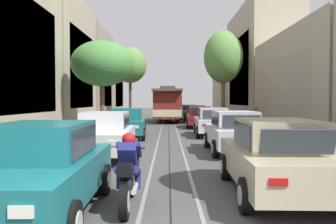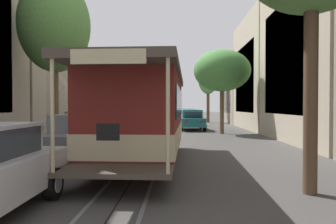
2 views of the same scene
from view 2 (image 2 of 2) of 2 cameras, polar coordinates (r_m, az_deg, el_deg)
name	(u,v)px [view 2 (image 2 of 2)]	position (r m, az deg, el deg)	size (l,w,h in m)	color
ground_plane	(159,136)	(19.77, -1.54, -4.40)	(160.00, 160.00, 0.00)	#4C4947
trolley_track_rails	(156,142)	(16.71, -2.18, -5.39)	(1.14, 58.85, 0.01)	gray
parked_car_teal_near_left	(187,115)	(37.65, 3.51, -0.58)	(2.05, 4.38, 1.58)	#196B70
parked_car_white_second_left	(189,117)	(31.44, 3.84, -0.91)	(2.06, 4.39, 1.58)	silver
parked_car_teal_mid_left	(192,120)	(25.10, 4.25, -1.41)	(2.13, 4.42, 1.58)	#196B70
parked_car_beige_near_right	(149,115)	(36.48, -3.47, -0.63)	(2.10, 4.40, 1.58)	#C1B28E
parked_car_white_second_right	(140,117)	(30.54, -4.98, -0.97)	(2.01, 4.36, 1.58)	silver
parked_car_white_mid_right	(131,120)	(24.24, -6.74, -1.50)	(2.09, 4.40, 1.58)	silver
parked_car_maroon_fourth_right	(117,125)	(18.14, -9.13, -2.37)	(2.10, 4.40, 1.58)	maroon
parked_car_grey_fifth_right	(77,136)	(11.97, -16.04, -4.18)	(2.09, 4.40, 1.58)	slate
street_tree_kerb_left_near	(208,78)	(36.90, 7.20, 6.14)	(2.37, 1.90, 7.21)	brown
street_tree_kerb_left_second	(222,71)	(22.12, 9.66, 7.28)	(3.86, 3.78, 5.72)	brown
street_tree_kerb_right_near	(130,83)	(38.17, -6.77, 5.13)	(3.37, 2.81, 6.04)	brown
street_tree_kerb_right_second	(55,26)	(16.06, -19.65, 14.37)	(3.22, 3.45, 7.80)	brown
cable_car_trolley	(144,113)	(10.79, -4.39, -0.12)	(2.83, 9.18, 3.28)	maroon
motorcycle_with_rider	(175,117)	(37.20, 1.27, -0.83)	(0.56, 1.99, 1.37)	black
pedestrian_on_left_pavement	(66,122)	(21.19, -17.77, -1.69)	(0.55, 0.41, 1.57)	slate
fire_hydrant	(129,120)	(33.18, -6.98, -1.46)	(0.40, 0.22, 0.84)	#B2B2B7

